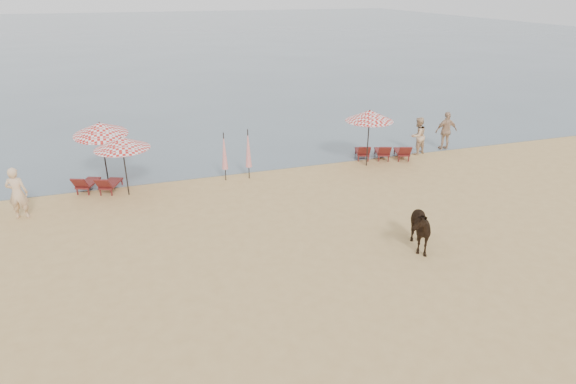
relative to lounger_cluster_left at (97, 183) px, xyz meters
name	(u,v)px	position (x,y,z in m)	size (l,w,h in m)	color
ground	(346,301)	(6.53, -9.77, -0.37)	(120.00, 120.00, 0.00)	tan
sea	(155,33)	(6.53, 70.23, -0.37)	(160.00, 140.00, 0.06)	#51606B
lounger_cluster_left	(97,183)	(0.00, 0.00, 0.00)	(1.94, 1.90, 0.54)	maroon
lounger_cluster_right	(383,152)	(12.83, 0.05, 0.00)	(2.81, 2.16, 0.54)	maroon
umbrella_open_left_a	(122,143)	(1.17, -0.65, 1.78)	(2.11, 2.11, 2.40)	black
umbrella_open_left_b	(100,129)	(0.37, 0.92, 1.99)	(2.14, 2.18, 2.73)	black
umbrella_open_right	(370,116)	(11.72, -0.50, 1.99)	(2.15, 2.15, 2.62)	black
umbrella_closed_left	(224,151)	(5.16, -0.31, 0.92)	(0.26, 0.26, 2.11)	black
umbrella_closed_right	(248,149)	(6.17, -0.41, 0.97)	(0.27, 0.27, 2.19)	black
cow	(416,227)	(9.76, -7.82, 0.37)	(0.81, 1.77, 1.50)	black
beachgoer_left	(17,193)	(-2.51, -1.62, 0.58)	(0.70, 0.46, 1.92)	#DFB68B
beachgoer_right_a	(418,136)	(14.81, 0.26, 0.54)	(0.89, 0.70, 1.84)	tan
beachgoer_right_b	(446,131)	(16.53, 0.41, 0.59)	(1.14, 0.47, 1.94)	tan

